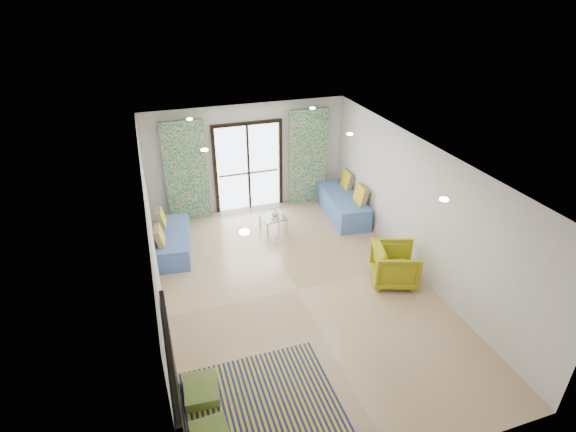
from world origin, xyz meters
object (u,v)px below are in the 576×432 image
object	(u,v)px
bed	(260,415)
daybed_right	(343,204)
armchair	(395,263)
daybed_left	(173,241)
coffee_table	(273,218)

from	to	relation	value
bed	daybed_right	size ratio (longest dim) A/B	0.96
armchair	bed	bearing A→B (deg)	144.52
daybed_left	armchair	size ratio (longest dim) A/B	2.09
daybed_left	daybed_right	bearing A→B (deg)	11.93
armchair	coffee_table	bearing A→B (deg)	51.48
coffee_table	armchair	bearing A→B (deg)	-57.99
daybed_left	coffee_table	bearing A→B (deg)	11.47
bed	daybed_left	xyz separation A→B (m)	(-0.64, 4.85, -0.02)
bed	coffee_table	world-z (taller)	bed
coffee_table	daybed_right	bearing A→B (deg)	5.90
daybed_right	coffee_table	distance (m)	1.91
coffee_table	armchair	distance (m)	3.16
daybed_right	coffee_table	size ratio (longest dim) A/B	3.16
bed	armchair	bearing A→B (deg)	35.05
bed	coffee_table	xyz separation A→B (m)	(1.70, 5.05, 0.05)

